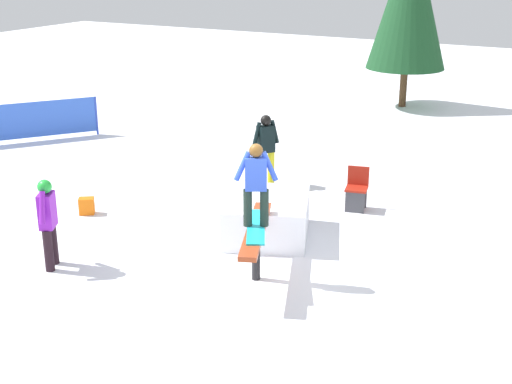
# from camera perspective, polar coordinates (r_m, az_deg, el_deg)

# --- Properties ---
(ground_plane) EXTENTS (60.00, 60.00, 0.00)m
(ground_plane) POSITION_cam_1_polar(r_m,az_deg,el_deg) (11.79, -0.00, -6.97)
(ground_plane) COLOR white
(rail_feature) EXTENTS (2.26, 1.13, 0.92)m
(rail_feature) POSITION_cam_1_polar(r_m,az_deg,el_deg) (11.47, -0.00, -3.53)
(rail_feature) COLOR black
(rail_feature) RESTS_ON ground
(snow_kicker_ramp) EXTENTS (2.23, 2.06, 0.75)m
(snow_kicker_ramp) POSITION_cam_1_polar(r_m,az_deg,el_deg) (13.32, 0.89, -2.02)
(snow_kicker_ramp) COLOR white
(snow_kicker_ramp) RESTS_ON ground
(main_rider_on_rail) EXTENTS (1.43, 0.93, 1.39)m
(main_rider_on_rail) POSITION_cam_1_polar(r_m,az_deg,el_deg) (11.17, -0.00, 0.40)
(main_rider_on_rail) COLOR #1DBECE
(main_rider_on_rail) RESTS_ON rail_feature
(bystander_purple) EXTENTS (0.67, 0.42, 1.56)m
(bystander_purple) POSITION_cam_1_polar(r_m,az_deg,el_deg) (12.36, -16.31, -2.08)
(bystander_purple) COLOR black
(bystander_purple) RESTS_ON ground
(bystander_black) EXTENTS (0.65, 0.44, 1.62)m
(bystander_black) POSITION_cam_1_polar(r_m,az_deg,el_deg) (16.00, 0.78, 3.69)
(bystander_black) COLOR yellow
(bystander_black) RESTS_ON ground
(folding_chair) EXTENTS (0.53, 0.53, 0.88)m
(folding_chair) POSITION_cam_1_polar(r_m,az_deg,el_deg) (14.79, 8.07, 0.16)
(folding_chair) COLOR #3F3F44
(folding_chair) RESTS_ON ground
(backpack_on_snow) EXTENTS (0.35, 0.37, 0.34)m
(backpack_on_snow) POSITION_cam_1_polar(r_m,az_deg,el_deg) (14.86, -13.40, -1.10)
(backpack_on_snow) COLOR orange
(backpack_on_snow) RESTS_ON ground
(safety_fence) EXTENTS (4.21, 3.18, 1.10)m
(safety_fence) POSITION_cam_1_polar(r_m,az_deg,el_deg) (20.59, -19.74, 5.22)
(safety_fence) COLOR blue
(safety_fence) RESTS_ON ground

